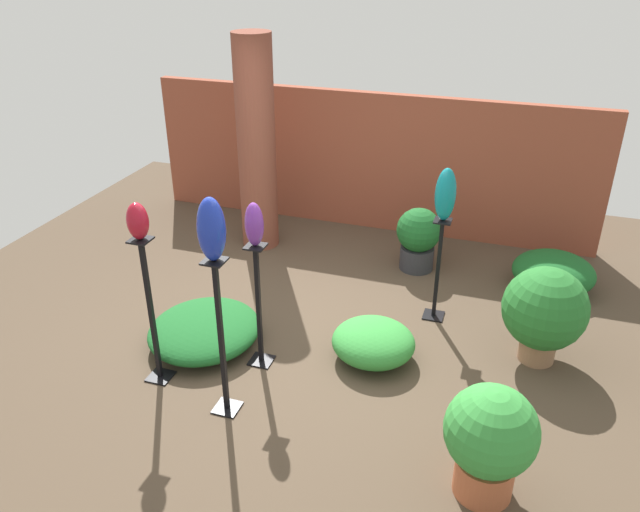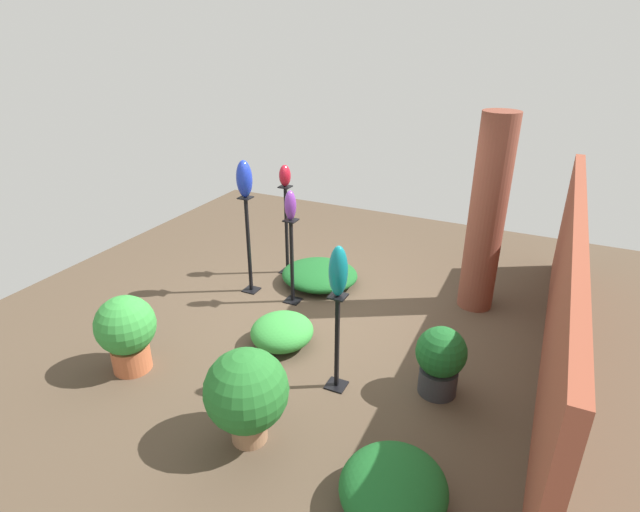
{
  "view_description": "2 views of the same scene",
  "coord_description": "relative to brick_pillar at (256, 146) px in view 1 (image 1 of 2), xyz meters",
  "views": [
    {
      "loc": [
        1.78,
        -4.54,
        3.4
      ],
      "look_at": [
        0.15,
        0.33,
        0.72
      ],
      "focal_mm": 35.0,
      "sensor_mm": 36.0,
      "label": 1
    },
    {
      "loc": [
        4.93,
        2.36,
        3.31
      ],
      "look_at": [
        0.3,
        0.16,
        0.96
      ],
      "focal_mm": 28.0,
      "sensor_mm": 36.0,
      "label": 2
    }
  ],
  "objects": [
    {
      "name": "art_vase_violet",
      "position": [
        0.94,
        -2.19,
        0.1
      ],
      "size": [
        0.15,
        0.14,
        0.37
      ],
      "primitive_type": "ellipsoid",
      "color": "#6B2D8C",
      "rests_on": "pedestal_violet"
    },
    {
      "name": "brick_wall_back",
      "position": [
        1.08,
        0.93,
        -0.38
      ],
      "size": [
        5.6,
        0.12,
        1.72
      ],
      "primitive_type": "cube",
      "color": "brown",
      "rests_on": "ground"
    },
    {
      "name": "art_vase_teal",
      "position": [
        2.28,
        -0.97,
        0.06
      ],
      "size": [
        0.19,
        0.18,
        0.5
      ],
      "primitive_type": "ellipsoid",
      "color": "#0F727A",
      "rests_on": "pedestal_teal"
    },
    {
      "name": "pedestal_violet",
      "position": [
        0.94,
        -2.19,
        -0.71
      ],
      "size": [
        0.2,
        0.2,
        1.15
      ],
      "color": "black",
      "rests_on": "ground"
    },
    {
      "name": "art_vase_ruby",
      "position": [
        0.21,
        -2.67,
        0.23
      ],
      "size": [
        0.17,
        0.16,
        0.3
      ],
      "primitive_type": "ellipsoid",
      "color": "maroon",
      "rests_on": "pedestal_ruby"
    },
    {
      "name": "potted_plant_mid_right",
      "position": [
        2.95,
        -3.05,
        -0.76
      ],
      "size": [
        0.62,
        0.62,
        0.85
      ],
      "color": "#B25B38",
      "rests_on": "ground"
    },
    {
      "name": "foliage_bed_east",
      "position": [
        0.34,
        -2.09,
        -1.1
      ],
      "size": [
        1.02,
        1.08,
        0.28
      ],
      "primitive_type": "ellipsoid",
      "color": "#195923",
      "rests_on": "ground"
    },
    {
      "name": "foliage_bed_center",
      "position": [
        1.87,
        -1.83,
        -1.07
      ],
      "size": [
        0.74,
        0.71,
        0.34
      ],
      "primitive_type": "ellipsoid",
      "color": "#338C38",
      "rests_on": "ground"
    },
    {
      "name": "ground_plane",
      "position": [
        1.08,
        -1.75,
        -1.24
      ],
      "size": [
        8.0,
        8.0,
        0.0
      ],
      "primitive_type": "plane",
      "color": "#4C3D2D"
    },
    {
      "name": "potted_plant_back_center",
      "position": [
        3.26,
        -1.38,
        -0.73
      ],
      "size": [
        0.73,
        0.73,
        0.89
      ],
      "color": "#936B4C",
      "rests_on": "ground"
    },
    {
      "name": "pedestal_teal",
      "position": [
        2.28,
        -0.97,
        -0.76
      ],
      "size": [
        0.2,
        0.2,
        1.05
      ],
      "color": "black",
      "rests_on": "ground"
    },
    {
      "name": "pedestal_cobalt",
      "position": [
        0.93,
        -2.85,
        -0.62
      ],
      "size": [
        0.2,
        0.2,
        1.35
      ],
      "color": "black",
      "rests_on": "ground"
    },
    {
      "name": "potted_plant_front_right",
      "position": [
        1.93,
        -0.03,
        -0.84
      ],
      "size": [
        0.49,
        0.49,
        0.72
      ],
      "color": "#2D2D33",
      "rests_on": "ground"
    },
    {
      "name": "foliage_bed_west",
      "position": [
        3.38,
        -0.03,
        -1.04
      ],
      "size": [
        0.85,
        0.81,
        0.39
      ],
      "primitive_type": "ellipsoid",
      "color": "#195923",
      "rests_on": "ground"
    },
    {
      "name": "brick_pillar",
      "position": [
        0.0,
        0.0,
        0.0
      ],
      "size": [
        0.44,
        0.44,
        2.47
      ],
      "primitive_type": "cylinder",
      "color": "brown",
      "rests_on": "ground"
    },
    {
      "name": "pedestal_ruby",
      "position": [
        0.21,
        -2.67,
        -0.63
      ],
      "size": [
        0.2,
        0.2,
        1.32
      ],
      "color": "black",
      "rests_on": "ground"
    },
    {
      "name": "art_vase_cobalt",
      "position": [
        0.93,
        -2.85,
        0.35
      ],
      "size": [
        0.2,
        0.21,
        0.48
      ],
      "primitive_type": "ellipsoid",
      "color": "#192D9E",
      "rests_on": "pedestal_cobalt"
    }
  ]
}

